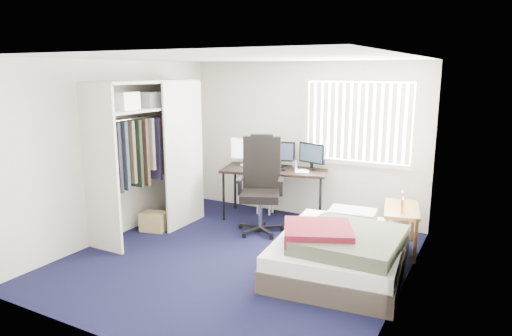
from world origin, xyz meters
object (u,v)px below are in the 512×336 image
object	(u,v)px
nightstand	(401,213)
bed	(341,250)
office_chair	(261,195)
desk	(276,167)

from	to	relation	value
nightstand	bed	bearing A→B (deg)	-115.76
office_chair	bed	distance (m)	1.75
office_chair	nightstand	xyz separation A→B (m)	(2.00, 0.17, -0.02)
desk	nightstand	world-z (taller)	desk
bed	office_chair	bearing A→B (deg)	151.32
desk	nightstand	xyz separation A→B (m)	(2.08, -0.49, -0.31)
office_chair	nightstand	bearing A→B (deg)	4.93
desk	bed	distance (m)	2.26
office_chair	bed	bearing A→B (deg)	-28.68
nightstand	desk	bearing A→B (deg)	166.82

